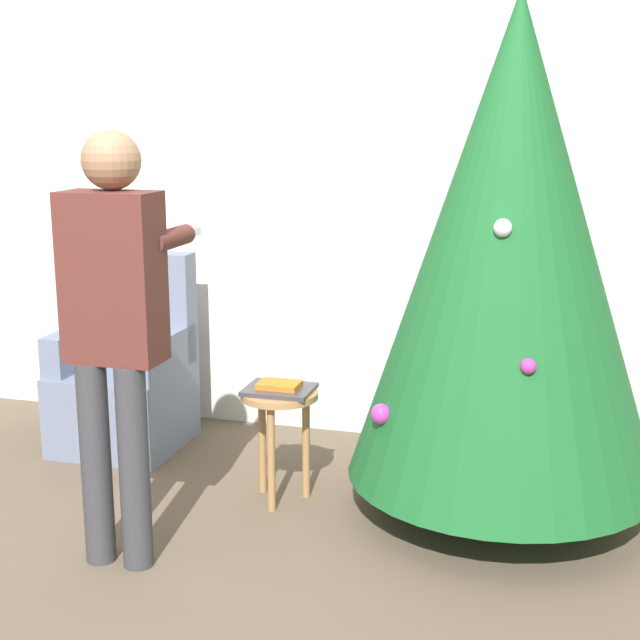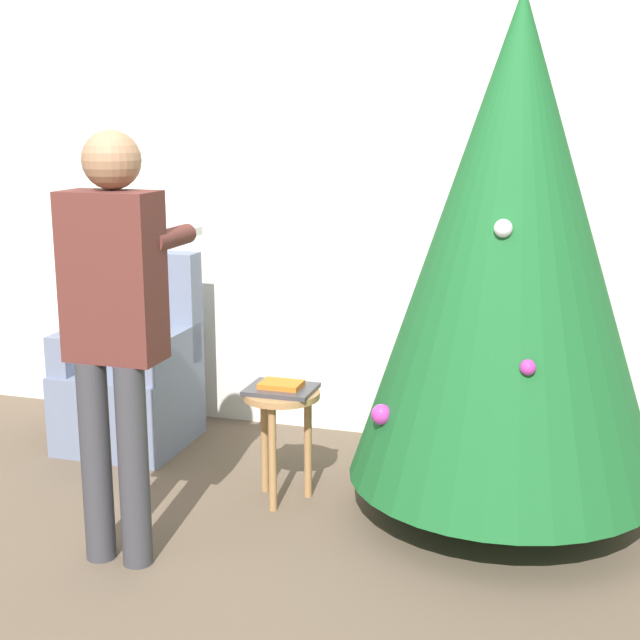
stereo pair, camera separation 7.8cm
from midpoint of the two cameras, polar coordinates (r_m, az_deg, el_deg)
ground_plane at (r=3.36m, az=-13.22°, el=-18.89°), size 14.00×14.00×0.00m
wall_back at (r=4.92m, az=-0.87°, el=8.28°), size 8.00×0.06×2.70m
christmas_tree at (r=3.86m, az=12.75°, el=4.73°), size 1.36×1.36×2.26m
armchair at (r=4.95m, az=-11.50°, el=-3.64°), size 0.63×0.62×1.03m
person_standing at (r=3.51m, az=-12.41°, el=0.46°), size 0.39×0.57×1.70m
side_stool at (r=4.10m, az=-1.94°, el=-5.97°), size 0.35×0.35×0.53m
laptop at (r=4.06m, az=-1.95°, el=-4.45°), size 0.31×0.24×0.02m
book at (r=4.06m, az=-1.95°, el=-4.15°), size 0.19×0.13×0.02m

